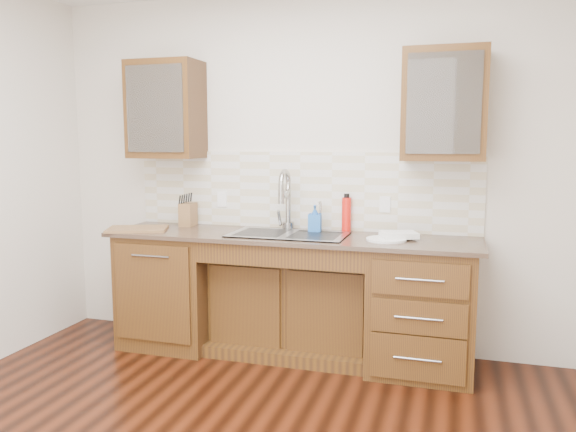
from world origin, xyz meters
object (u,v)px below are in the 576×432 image
(plate, at_px, (386,239))
(soap_bottle, at_px, (315,219))
(knife_block, at_px, (188,214))
(cutting_board, at_px, (137,229))
(water_bottle, at_px, (346,215))

(plate, bearing_deg, soap_bottle, 160.54)
(knife_block, relative_size, cutting_board, 0.42)
(soap_bottle, distance_m, cutting_board, 1.35)
(plate, bearing_deg, cutting_board, -177.18)
(plate, distance_m, cutting_board, 1.87)
(plate, height_order, cutting_board, cutting_board)
(soap_bottle, bearing_deg, knife_block, 172.05)
(soap_bottle, relative_size, water_bottle, 0.80)
(water_bottle, bearing_deg, cutting_board, -165.52)
(plate, height_order, knife_block, knife_block)
(soap_bottle, distance_m, plate, 0.59)
(water_bottle, bearing_deg, knife_block, -176.58)
(plate, xyz_separation_m, cutting_board, (-1.87, -0.09, 0.00))
(water_bottle, distance_m, plate, 0.47)
(soap_bottle, relative_size, cutting_board, 0.47)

